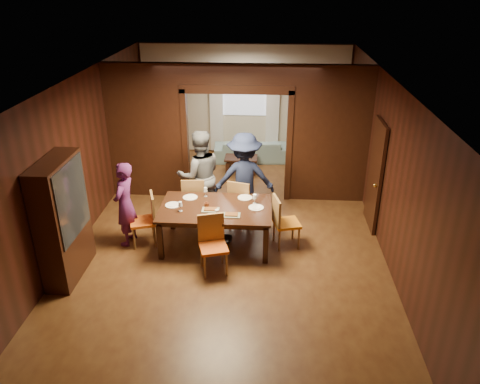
# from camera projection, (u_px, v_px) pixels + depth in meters

# --- Properties ---
(floor) EXTENTS (9.00, 9.00, 0.00)m
(floor) POSITION_uv_depth(u_px,v_px,m) (231.00, 232.00, 8.98)
(floor) COLOR #4D2815
(floor) RESTS_ON ground
(ceiling) EXTENTS (5.50, 9.00, 0.02)m
(ceiling) POSITION_uv_depth(u_px,v_px,m) (230.00, 81.00, 7.74)
(ceiling) COLOR silver
(ceiling) RESTS_ON room_walls
(room_walls) EXTENTS (5.52, 9.01, 2.90)m
(room_walls) POSITION_uv_depth(u_px,v_px,m) (238.00, 127.00, 10.03)
(room_walls) COLOR black
(room_walls) RESTS_ON floor
(person_purple) EXTENTS (0.46, 0.62, 1.57)m
(person_purple) POSITION_uv_depth(u_px,v_px,m) (125.00, 204.00, 8.32)
(person_purple) COLOR #571E57
(person_purple) RESTS_ON floor
(person_grey) EXTENTS (1.07, 0.94, 1.84)m
(person_grey) POSITION_uv_depth(u_px,v_px,m) (200.00, 176.00, 9.13)
(person_grey) COLOR #525359
(person_grey) RESTS_ON floor
(person_navy) EXTENTS (1.23, 0.78, 1.81)m
(person_navy) POSITION_uv_depth(u_px,v_px,m) (244.00, 178.00, 9.07)
(person_navy) COLOR #171E3B
(person_navy) RESTS_ON floor
(sofa) EXTENTS (1.99, 0.90, 0.57)m
(sofa) POSITION_uv_depth(u_px,v_px,m) (252.00, 150.00, 12.32)
(sofa) COLOR #7C9EA2
(sofa) RESTS_ON floor
(serving_bowl) EXTENTS (0.31, 0.31, 0.08)m
(serving_bowl) POSITION_uv_depth(u_px,v_px,m) (224.00, 203.00, 8.32)
(serving_bowl) COLOR black
(serving_bowl) RESTS_ON dining_table
(dining_table) EXTENTS (1.97, 1.22, 0.76)m
(dining_table) POSITION_uv_depth(u_px,v_px,m) (216.00, 226.00, 8.43)
(dining_table) COLOR black
(dining_table) RESTS_ON floor
(coffee_table) EXTENTS (0.80, 0.50, 0.40)m
(coffee_table) POSITION_uv_depth(u_px,v_px,m) (241.00, 165.00, 11.58)
(coffee_table) COLOR black
(coffee_table) RESTS_ON floor
(chair_left) EXTENTS (0.55, 0.55, 0.97)m
(chair_left) POSITION_uv_depth(u_px,v_px,m) (143.00, 220.00, 8.42)
(chair_left) COLOR #DE5914
(chair_left) RESTS_ON floor
(chair_right) EXTENTS (0.54, 0.54, 0.97)m
(chair_right) POSITION_uv_depth(u_px,v_px,m) (287.00, 222.00, 8.36)
(chair_right) COLOR orange
(chair_right) RESTS_ON floor
(chair_far_l) EXTENTS (0.47, 0.47, 0.97)m
(chair_far_l) POSITION_uv_depth(u_px,v_px,m) (194.00, 199.00, 9.20)
(chair_far_l) COLOR orange
(chair_far_l) RESTS_ON floor
(chair_far_r) EXTENTS (0.55, 0.55, 0.97)m
(chair_far_r) POSITION_uv_depth(u_px,v_px,m) (242.00, 201.00, 9.09)
(chair_far_r) COLOR red
(chair_far_r) RESTS_ON floor
(chair_near) EXTENTS (0.55, 0.55, 0.97)m
(chair_near) POSITION_uv_depth(u_px,v_px,m) (213.00, 246.00, 7.62)
(chair_near) COLOR #C84D12
(chair_near) RESTS_ON floor
(hutch) EXTENTS (0.40, 1.20, 2.00)m
(hutch) POSITION_uv_depth(u_px,v_px,m) (63.00, 220.00, 7.35)
(hutch) COLOR black
(hutch) RESTS_ON floor
(door_right) EXTENTS (0.06, 0.90, 2.10)m
(door_right) POSITION_uv_depth(u_px,v_px,m) (375.00, 175.00, 8.82)
(door_right) COLOR black
(door_right) RESTS_ON floor
(window_far) EXTENTS (1.20, 0.03, 1.30)m
(window_far) POSITION_uv_depth(u_px,v_px,m) (245.00, 91.00, 12.26)
(window_far) COLOR silver
(window_far) RESTS_ON back_wall
(curtain_left) EXTENTS (0.35, 0.06, 2.40)m
(curtain_left) POSITION_uv_depth(u_px,v_px,m) (216.00, 108.00, 12.46)
(curtain_left) COLOR white
(curtain_left) RESTS_ON back_wall
(curtain_right) EXTENTS (0.35, 0.06, 2.40)m
(curtain_right) POSITION_uv_depth(u_px,v_px,m) (273.00, 108.00, 12.37)
(curtain_right) COLOR white
(curtain_right) RESTS_ON back_wall
(plate_left) EXTENTS (0.27, 0.27, 0.01)m
(plate_left) POSITION_uv_depth(u_px,v_px,m) (173.00, 205.00, 8.33)
(plate_left) COLOR white
(plate_left) RESTS_ON dining_table
(plate_far_l) EXTENTS (0.27, 0.27, 0.01)m
(plate_far_l) POSITION_uv_depth(u_px,v_px,m) (190.00, 197.00, 8.61)
(plate_far_l) COLOR white
(plate_far_l) RESTS_ON dining_table
(plate_far_r) EXTENTS (0.27, 0.27, 0.01)m
(plate_far_r) POSITION_uv_depth(u_px,v_px,m) (245.00, 198.00, 8.60)
(plate_far_r) COLOR white
(plate_far_r) RESTS_ON dining_table
(plate_right) EXTENTS (0.27, 0.27, 0.01)m
(plate_right) POSITION_uv_depth(u_px,v_px,m) (256.00, 208.00, 8.24)
(plate_right) COLOR silver
(plate_right) RESTS_ON dining_table
(plate_near) EXTENTS (0.27, 0.27, 0.01)m
(plate_near) POSITION_uv_depth(u_px,v_px,m) (211.00, 217.00, 7.92)
(plate_near) COLOR silver
(plate_near) RESTS_ON dining_table
(platter_a) EXTENTS (0.30, 0.20, 0.04)m
(platter_a) POSITION_uv_depth(u_px,v_px,m) (210.00, 209.00, 8.15)
(platter_a) COLOR gray
(platter_a) RESTS_ON dining_table
(platter_b) EXTENTS (0.30, 0.20, 0.04)m
(platter_b) POSITION_uv_depth(u_px,v_px,m) (231.00, 215.00, 7.97)
(platter_b) COLOR gray
(platter_b) RESTS_ON dining_table
(wineglass_left) EXTENTS (0.08, 0.08, 0.18)m
(wineglass_left) POSITION_uv_depth(u_px,v_px,m) (180.00, 206.00, 8.09)
(wineglass_left) COLOR silver
(wineglass_left) RESTS_ON dining_table
(wineglass_far) EXTENTS (0.08, 0.08, 0.18)m
(wineglass_far) POSITION_uv_depth(u_px,v_px,m) (206.00, 192.00, 8.63)
(wineglass_far) COLOR white
(wineglass_far) RESTS_ON dining_table
(wineglass_right) EXTENTS (0.08, 0.08, 0.18)m
(wineglass_right) POSITION_uv_depth(u_px,v_px,m) (255.00, 199.00, 8.36)
(wineglass_right) COLOR silver
(wineglass_right) RESTS_ON dining_table
(tumbler) EXTENTS (0.07, 0.07, 0.14)m
(tumbler) POSITION_uv_depth(u_px,v_px,m) (217.00, 213.00, 7.91)
(tumbler) COLOR silver
(tumbler) RESTS_ON dining_table
(condiment_jar) EXTENTS (0.08, 0.08, 0.11)m
(condiment_jar) POSITION_uv_depth(u_px,v_px,m) (207.00, 205.00, 8.23)
(condiment_jar) COLOR #502412
(condiment_jar) RESTS_ON dining_table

